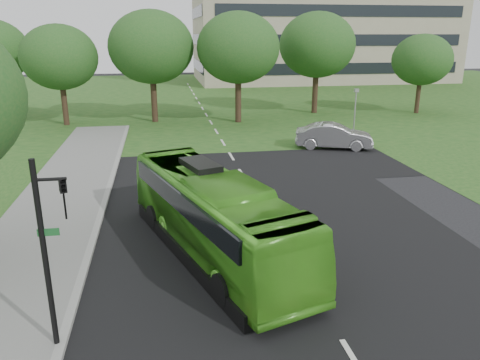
{
  "coord_description": "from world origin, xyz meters",
  "views": [
    {
      "loc": [
        -4.33,
        -14.68,
        7.61
      ],
      "look_at": [
        -1.14,
        4.01,
        1.6
      ],
      "focal_mm": 35.0,
      "sensor_mm": 36.0,
      "label": 1
    }
  ],
  "objects": [
    {
      "name": "ground",
      "position": [
        0.0,
        0.0,
        0.0
      ],
      "size": [
        160.0,
        160.0,
        0.0
      ],
      "primitive_type": "plane",
      "color": "black",
      "rests_on": "ground"
    },
    {
      "name": "bus",
      "position": [
        -2.68,
        0.56,
        1.47
      ],
      "size": [
        5.69,
        10.81,
        2.94
      ],
      "primitive_type": "imported",
      "rotation": [
        0.0,
        0.0,
        0.32
      ],
      "color": "#51B128",
      "rests_on": "ground"
    },
    {
      "name": "tree_park_a",
      "position": [
        -12.32,
        26.96,
        5.63
      ],
      "size": [
        6.24,
        6.24,
        8.3
      ],
      "color": "black",
      "rests_on": "ground"
    },
    {
      "name": "tree_park_d",
      "position": [
        10.63,
        29.47,
        6.44
      ],
      "size": [
        7.19,
        7.19,
        9.51
      ],
      "color": "black",
      "rests_on": "ground"
    },
    {
      "name": "camera_pole",
      "position": [
        10.0,
        18.21,
        2.34
      ],
      "size": [
        0.34,
        0.31,
        3.63
      ],
      "rotation": [
        0.0,
        0.0,
        0.2
      ],
      "color": "gray",
      "rests_on": "ground"
    },
    {
      "name": "tree_park_b",
      "position": [
        -4.83,
        27.21,
        6.39
      ],
      "size": [
        7.23,
        7.23,
        9.48
      ],
      "color": "black",
      "rests_on": "ground"
    },
    {
      "name": "tree_park_e",
      "position": [
        20.46,
        27.56,
        5.09
      ],
      "size": [
        5.62,
        5.62,
        7.49
      ],
      "color": "black",
      "rests_on": "ground"
    },
    {
      "name": "tree_park_c",
      "position": [
        2.42,
        25.79,
        6.33
      ],
      "size": [
        7.02,
        7.02,
        9.33
      ],
      "color": "black",
      "rests_on": "ground"
    },
    {
      "name": "office_building",
      "position": [
        21.96,
        61.96,
        12.5
      ],
      "size": [
        40.1,
        20.1,
        25.0
      ],
      "color": "tan",
      "rests_on": "ground"
    },
    {
      "name": "traffic_light",
      "position": [
        -7.05,
        -4.06,
        2.9
      ],
      "size": [
        0.8,
        0.24,
        4.94
      ],
      "rotation": [
        0.0,
        0.0,
        0.39
      ],
      "color": "black",
      "rests_on": "ground"
    },
    {
      "name": "sedan",
      "position": [
        7.24,
        15.07,
        0.85
      ],
      "size": [
        5.46,
        3.34,
        1.7
      ],
      "primitive_type": "imported",
      "rotation": [
        0.0,
        0.0,
        1.25
      ],
      "color": "silver",
      "rests_on": "ground"
    },
    {
      "name": "street_surfaces",
      "position": [
        -0.38,
        22.75,
        0.03
      ],
      "size": [
        120.0,
        120.0,
        0.15
      ],
      "color": "black",
      "rests_on": "ground"
    }
  ]
}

